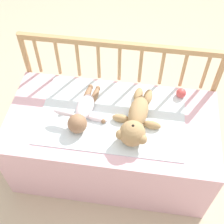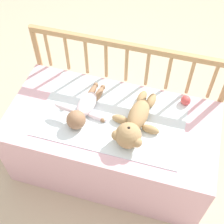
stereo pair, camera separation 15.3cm
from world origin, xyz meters
name	(u,v)px [view 1 (the left image)]	position (x,y,z in m)	size (l,w,h in m)	color
ground_plane	(112,162)	(0.00, 0.00, 0.00)	(12.00, 12.00, 0.00)	#C6B293
crib_mattress	(112,143)	(0.00, 0.00, 0.26)	(1.27, 0.64, 0.52)	#EDB7C6
crib_rail	(119,71)	(0.00, 0.34, 0.59)	(1.27, 0.04, 0.82)	tan
blanket	(112,115)	(0.00, 0.03, 0.52)	(0.86, 0.54, 0.01)	white
teddy_bear	(136,121)	(0.14, -0.03, 0.58)	(0.30, 0.46, 0.15)	tan
baby	(83,112)	(-0.17, 0.00, 0.56)	(0.32, 0.40, 0.11)	white
toy_ball	(181,93)	(0.40, 0.25, 0.55)	(0.06, 0.06, 0.06)	#DB4C4C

